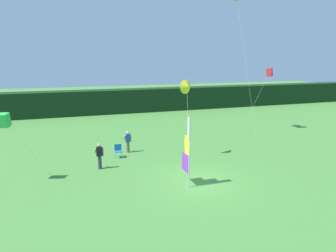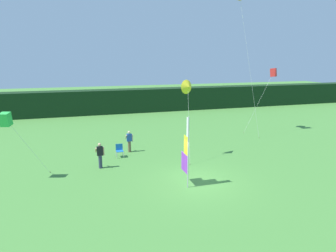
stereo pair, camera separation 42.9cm
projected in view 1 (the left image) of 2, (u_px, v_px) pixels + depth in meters
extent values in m
plane|color=#478438|center=(197.00, 182.00, 16.37)|extent=(120.00, 120.00, 0.00)
cube|color=black|center=(124.00, 101.00, 37.14)|extent=(80.00, 2.40, 2.91)
cylinder|color=#B7B7BC|center=(189.00, 153.00, 15.25)|extent=(0.06, 0.06, 3.84)
cube|color=purple|center=(185.00, 163.00, 15.88)|extent=(0.02, 0.97, 1.02)
cube|color=yellow|center=(187.00, 145.00, 15.49)|extent=(0.02, 0.60, 1.02)
cube|color=white|center=(189.00, 127.00, 15.09)|extent=(0.02, 0.23, 1.02)
cylinder|color=brown|center=(128.00, 147.00, 21.43)|extent=(0.22, 0.22, 0.82)
cube|color=#284CA8|center=(128.00, 138.00, 21.28)|extent=(0.36, 0.20, 0.54)
sphere|color=beige|center=(128.00, 133.00, 21.19)|extent=(0.20, 0.20, 0.20)
cylinder|color=beige|center=(124.00, 137.00, 21.26)|extent=(0.09, 0.48, 0.42)
cylinder|color=beige|center=(131.00, 138.00, 21.37)|extent=(0.09, 0.14, 0.56)
cylinder|color=#2D334C|center=(100.00, 162.00, 18.22)|extent=(0.22, 0.22, 0.83)
cube|color=black|center=(99.00, 151.00, 18.06)|extent=(0.36, 0.20, 0.57)
sphere|color=tan|center=(99.00, 145.00, 17.97)|extent=(0.20, 0.20, 0.20)
cylinder|color=tan|center=(95.00, 151.00, 18.04)|extent=(0.09, 0.48, 0.42)
cylinder|color=tan|center=(103.00, 152.00, 18.15)|extent=(0.09, 0.14, 0.56)
cylinder|color=#BCBCC1|center=(116.00, 156.00, 20.03)|extent=(0.03, 0.03, 0.42)
cylinder|color=#BCBCC1|center=(123.00, 155.00, 20.18)|extent=(0.03, 0.03, 0.42)
cylinder|color=#BCBCC1|center=(115.00, 154.00, 20.48)|extent=(0.03, 0.03, 0.42)
cylinder|color=#BCBCC1|center=(122.00, 153.00, 20.63)|extent=(0.03, 0.03, 0.42)
cube|color=#1E66B2|center=(119.00, 151.00, 20.28)|extent=(0.48, 0.48, 0.03)
cube|color=#1E66B2|center=(118.00, 147.00, 20.45)|extent=(0.48, 0.03, 0.44)
cylinder|color=brown|center=(190.00, 164.00, 18.96)|extent=(0.03, 0.03, 0.08)
cylinder|color=silver|center=(188.00, 125.00, 19.21)|extent=(0.38, 1.58, 4.85)
cone|color=yellow|center=(187.00, 87.00, 19.45)|extent=(1.01, 0.70, 0.95)
cylinder|color=brown|center=(49.00, 173.00, 17.47)|extent=(0.03, 0.03, 0.08)
cylinder|color=silver|center=(28.00, 149.00, 16.50)|extent=(1.90, 0.67, 3.51)
cube|color=green|center=(4.00, 120.00, 15.51)|extent=(0.62, 0.69, 0.77)
cylinder|color=brown|center=(241.00, 132.00, 27.22)|extent=(0.03, 0.03, 0.08)
cylinder|color=silver|center=(255.00, 102.00, 27.42)|extent=(3.20, 0.68, 5.41)
cube|color=red|center=(270.00, 72.00, 27.61)|extent=(0.78, 0.78, 0.82)
cylinder|color=brown|center=(256.00, 137.00, 25.48)|extent=(0.03, 0.03, 0.08)
cylinder|color=silver|center=(246.00, 68.00, 24.91)|extent=(1.41, 2.09, 11.80)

